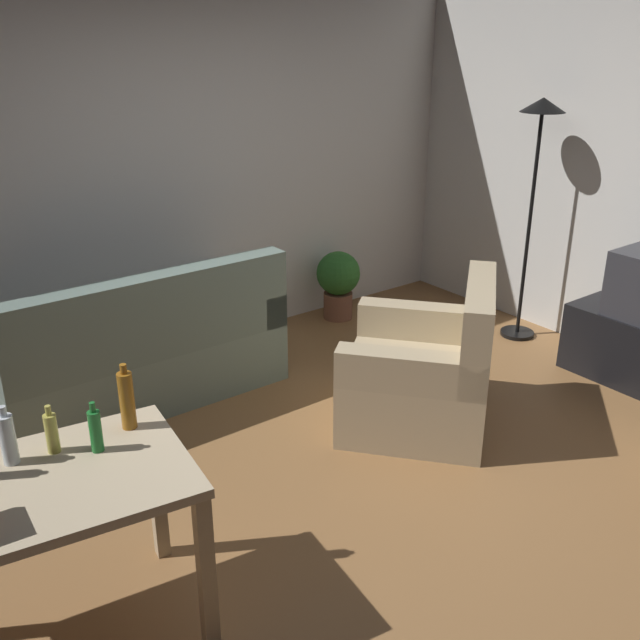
{
  "coord_description": "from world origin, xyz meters",
  "views": [
    {
      "loc": [
        -2.15,
        -2.49,
        2.3
      ],
      "look_at": [
        0.1,
        0.5,
        0.75
      ],
      "focal_mm": 40.52,
      "sensor_mm": 36.0,
      "label": 1
    }
  ],
  "objects_px": {
    "armchair": "(426,374)",
    "bottle_clear": "(8,439)",
    "potted_plant": "(338,280)",
    "bottle_green": "(96,430)",
    "torchiere_lamp": "(537,155)",
    "couch": "(140,355)",
    "desk": "(26,512)",
    "bottle_amber": "(127,400)",
    "bottle_squat": "(52,432)"
  },
  "relations": [
    {
      "from": "bottle_clear",
      "to": "armchair",
      "type": "bearing_deg",
      "value": 4.6
    },
    {
      "from": "armchair",
      "to": "bottle_squat",
      "type": "xyz_separation_m",
      "value": [
        -2.25,
        -0.21,
        0.52
      ]
    },
    {
      "from": "bottle_green",
      "to": "bottle_amber",
      "type": "relative_size",
      "value": 0.74
    },
    {
      "from": "desk",
      "to": "potted_plant",
      "type": "height_order",
      "value": "desk"
    },
    {
      "from": "desk",
      "to": "bottle_clear",
      "type": "height_order",
      "value": "bottle_clear"
    },
    {
      "from": "torchiere_lamp",
      "to": "armchair",
      "type": "relative_size",
      "value": 1.47
    },
    {
      "from": "couch",
      "to": "torchiere_lamp",
      "type": "distance_m",
      "value": 3.12
    },
    {
      "from": "bottle_green",
      "to": "torchiere_lamp",
      "type": "bearing_deg",
      "value": 12.54
    },
    {
      "from": "bottle_clear",
      "to": "bottle_amber",
      "type": "xyz_separation_m",
      "value": [
        0.46,
        -0.03,
        0.02
      ]
    },
    {
      "from": "couch",
      "to": "bottle_amber",
      "type": "distance_m",
      "value": 1.79
    },
    {
      "from": "bottle_clear",
      "to": "bottle_squat",
      "type": "bearing_deg",
      "value": -7.9
    },
    {
      "from": "torchiere_lamp",
      "to": "bottle_clear",
      "type": "distance_m",
      "value": 4.04
    },
    {
      "from": "torchiere_lamp",
      "to": "bottle_clear",
      "type": "xyz_separation_m",
      "value": [
        -3.94,
        -0.7,
        -0.55
      ]
    },
    {
      "from": "bottle_amber",
      "to": "bottle_clear",
      "type": "bearing_deg",
      "value": 176.87
    },
    {
      "from": "torchiere_lamp",
      "to": "bottle_squat",
      "type": "xyz_separation_m",
      "value": [
        -3.79,
        -0.72,
        -0.57
      ]
    },
    {
      "from": "couch",
      "to": "desk",
      "type": "relative_size",
      "value": 1.42
    },
    {
      "from": "bottle_squat",
      "to": "bottle_green",
      "type": "relative_size",
      "value": 0.96
    },
    {
      "from": "torchiere_lamp",
      "to": "potted_plant",
      "type": "height_order",
      "value": "torchiere_lamp"
    },
    {
      "from": "bottle_squat",
      "to": "torchiere_lamp",
      "type": "bearing_deg",
      "value": 10.74
    },
    {
      "from": "potted_plant",
      "to": "bottle_squat",
      "type": "height_order",
      "value": "bottle_squat"
    },
    {
      "from": "couch",
      "to": "bottle_squat",
      "type": "xyz_separation_m",
      "value": [
        -1.0,
        -1.55,
        0.54
      ]
    },
    {
      "from": "potted_plant",
      "to": "bottle_squat",
      "type": "xyz_separation_m",
      "value": [
        -2.88,
        -1.86,
        0.52
      ]
    },
    {
      "from": "bottle_squat",
      "to": "bottle_green",
      "type": "height_order",
      "value": "bottle_green"
    },
    {
      "from": "potted_plant",
      "to": "bottle_clear",
      "type": "height_order",
      "value": "bottle_clear"
    },
    {
      "from": "bottle_amber",
      "to": "desk",
      "type": "bearing_deg",
      "value": -162.19
    },
    {
      "from": "armchair",
      "to": "bottle_clear",
      "type": "height_order",
      "value": "bottle_clear"
    },
    {
      "from": "armchair",
      "to": "bottle_amber",
      "type": "bearing_deg",
      "value": -33.62
    },
    {
      "from": "armchair",
      "to": "desk",
      "type": "bearing_deg",
      "value": -31.29
    },
    {
      "from": "couch",
      "to": "bottle_amber",
      "type": "xyz_separation_m",
      "value": [
        -0.69,
        -1.55,
        0.58
      ]
    },
    {
      "from": "armchair",
      "to": "bottle_squat",
      "type": "height_order",
      "value": "bottle_squat"
    },
    {
      "from": "couch",
      "to": "potted_plant",
      "type": "bearing_deg",
      "value": -170.58
    },
    {
      "from": "bottle_squat",
      "to": "bottle_green",
      "type": "bearing_deg",
      "value": -34.2
    },
    {
      "from": "potted_plant",
      "to": "bottle_clear",
      "type": "xyz_separation_m",
      "value": [
        -3.03,
        -1.84,
        0.53
      ]
    },
    {
      "from": "potted_plant",
      "to": "bottle_green",
      "type": "distance_m",
      "value": 3.41
    },
    {
      "from": "potted_plant",
      "to": "bottle_amber",
      "type": "relative_size",
      "value": 1.99
    },
    {
      "from": "torchiere_lamp",
      "to": "bottle_clear",
      "type": "relative_size",
      "value": 7.52
    },
    {
      "from": "armchair",
      "to": "bottle_green",
      "type": "relative_size",
      "value": 5.83
    },
    {
      "from": "couch",
      "to": "desk",
      "type": "height_order",
      "value": "couch"
    },
    {
      "from": "couch",
      "to": "bottle_amber",
      "type": "relative_size",
      "value": 6.39
    },
    {
      "from": "torchiere_lamp",
      "to": "bottle_green",
      "type": "relative_size",
      "value": 8.58
    },
    {
      "from": "desk",
      "to": "potted_plant",
      "type": "relative_size",
      "value": 2.25
    },
    {
      "from": "torchiere_lamp",
      "to": "bottle_green",
      "type": "xyz_separation_m",
      "value": [
        -3.65,
        -0.81,
        -0.56
      ]
    },
    {
      "from": "couch",
      "to": "bottle_green",
      "type": "distance_m",
      "value": 1.93
    },
    {
      "from": "potted_plant",
      "to": "bottle_green",
      "type": "xyz_separation_m",
      "value": [
        -2.74,
        -1.96,
        0.52
      ]
    },
    {
      "from": "desk",
      "to": "potted_plant",
      "type": "distance_m",
      "value": 3.67
    },
    {
      "from": "potted_plant",
      "to": "armchair",
      "type": "bearing_deg",
      "value": -110.77
    },
    {
      "from": "bottle_clear",
      "to": "bottle_green",
      "type": "distance_m",
      "value": 0.31
    },
    {
      "from": "desk",
      "to": "armchair",
      "type": "relative_size",
      "value": 1.04
    },
    {
      "from": "armchair",
      "to": "bottle_clear",
      "type": "xyz_separation_m",
      "value": [
        -2.41,
        -0.19,
        0.54
      ]
    },
    {
      "from": "potted_plant",
      "to": "bottle_squat",
      "type": "bearing_deg",
      "value": -147.12
    }
  ]
}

